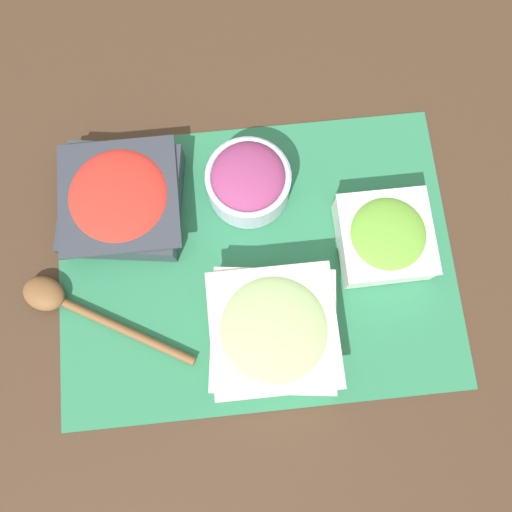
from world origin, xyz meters
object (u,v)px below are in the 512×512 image
Objects in this scene: onion_bowl at (247,181)px; cucumber_bowl at (273,331)px; tomato_bowl at (121,199)px; lettuce_bowl at (385,237)px; wooden_spoon at (68,305)px.

onion_bowl reaches higher than cucumber_bowl.
cucumber_bowl is at bearing 133.36° from tomato_bowl.
lettuce_bowl is at bearing -146.18° from cucumber_bowl.
wooden_spoon is at bearing 59.03° from tomato_bowl.
cucumber_bowl is 0.28m from wooden_spoon.
lettuce_bowl is (-0.36, 0.09, 0.00)m from tomato_bowl.
tomato_bowl is at bearing 1.89° from onion_bowl.
onion_bowl is 0.30m from wooden_spoon.
lettuce_bowl is (-0.18, 0.10, -0.01)m from onion_bowl.
onion_bowl reaches higher than wooden_spoon.
onion_bowl is 0.66× the size of cucumber_bowl.
tomato_bowl is at bearing -120.97° from wooden_spoon.
cucumber_bowl is 0.98× the size of tomato_bowl.
cucumber_bowl is 0.28m from tomato_bowl.
onion_bowl reaches higher than tomato_bowl.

